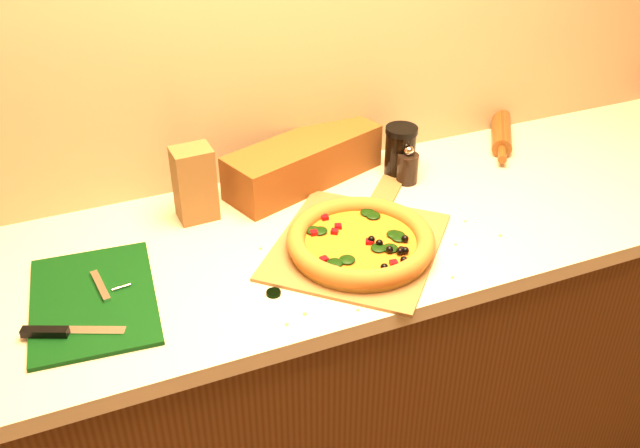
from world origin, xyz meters
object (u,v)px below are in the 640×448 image
Objects in this scene: pizza at (361,241)px; rolling_pin at (501,128)px; cutting_board at (92,301)px; dark_jar at (400,151)px; pizza_peel at (359,242)px; pepper_grinder at (408,167)px.

rolling_pin is (0.65, 0.38, -0.00)m from pizza.
cutting_board is 0.90m from dark_jar.
cutting_board is at bearing -139.43° from pizza_peel.
pizza_peel is at bearing 71.10° from pizza.
rolling_pin is at bearing 18.79° from pepper_grinder.
pizza_peel is 1.53× the size of rolling_pin.
rolling_pin is at bearing 20.09° from cutting_board.
pepper_grinder is (0.24, 0.22, 0.04)m from pizza_peel.
pizza_peel is 1.60× the size of pizza.
pizza_peel is 0.73m from rolling_pin.
cutting_board is (-0.60, 0.05, -0.02)m from pizza.
pizza_peel is at bearing -138.64° from pepper_grinder.
pepper_grinder is 0.30× the size of rolling_pin.
pizza is 2.45× the size of dark_jar.
cutting_board reaches higher than pizza_peel.
pepper_grinder reaches higher than pizza.
pizza is 0.36m from pepper_grinder.
pepper_grinder is (0.26, 0.25, 0.01)m from pizza.
pepper_grinder is (0.86, 0.20, 0.04)m from cutting_board.
cutting_board is at bearing -164.01° from dark_jar.
dark_jar is at bearing 21.25° from cutting_board.
pizza reaches higher than pizza_peel.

